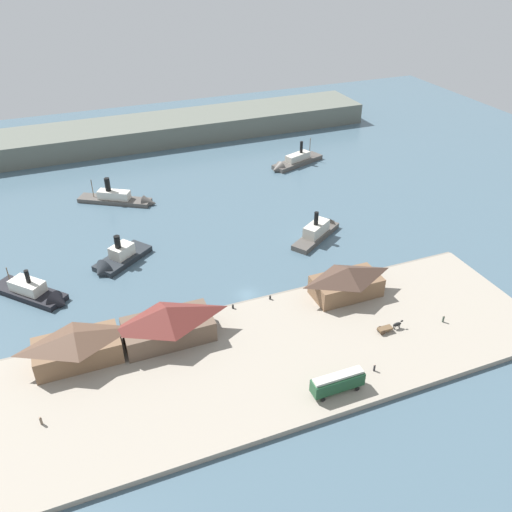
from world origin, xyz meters
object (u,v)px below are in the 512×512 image
at_px(ferry_shed_west_terminal, 77,346).
at_px(ferry_approaching_west, 116,260).
at_px(ferry_moored_west, 319,231).
at_px(ferry_outer_harbor, 123,199).
at_px(pedestrian_walking_east, 41,421).
at_px(mooring_post_center_west, 270,298).
at_px(pedestrian_near_cart, 374,368).
at_px(horse_cart, 389,327).
at_px(mooring_post_east, 233,307).
at_px(ferry_approaching_east, 37,294).
at_px(ferry_mid_harbor, 292,163).
at_px(ferry_shed_east_terminal, 347,281).
at_px(pedestrian_by_tram, 443,319).
at_px(ferry_shed_central_terminal, 168,323).
at_px(street_tram, 338,382).

bearing_deg(ferry_shed_west_terminal, ferry_approaching_west, 69.45).
height_order(ferry_moored_west, ferry_outer_harbor, ferry_moored_west).
xyz_separation_m(pedestrian_walking_east, mooring_post_center_west, (50.13, 18.13, -0.35)).
bearing_deg(pedestrian_near_cart, horse_cart, 43.86).
bearing_deg(mooring_post_east, ferry_shed_west_terminal, -172.74).
bearing_deg(mooring_post_east, ferry_approaching_east, 151.50).
relative_size(ferry_shed_west_terminal, ferry_approaching_east, 0.89).
height_order(mooring_post_center_west, ferry_mid_harbor, ferry_mid_harbor).
height_order(pedestrian_near_cart, mooring_post_east, pedestrian_near_cart).
bearing_deg(mooring_post_east, ferry_moored_west, 34.74).
bearing_deg(ferry_shed_west_terminal, ferry_approaching_east, 104.51).
xyz_separation_m(mooring_post_east, mooring_post_center_west, (8.97, 0.01, 0.00)).
distance_m(pedestrian_walking_east, ferry_mid_harbor, 126.01).
height_order(pedestrian_walking_east, ferry_mid_harbor, ferry_mid_harbor).
relative_size(pedestrian_near_cart, ferry_approaching_west, 0.09).
relative_size(mooring_post_east, ferry_approaching_west, 0.05).
bearing_deg(mooring_post_east, pedestrian_near_cart, -56.78).
distance_m(ferry_shed_west_terminal, ferry_outer_harbor, 71.22).
bearing_deg(ferry_mid_harbor, pedestrian_walking_east, -134.92).
bearing_deg(ferry_shed_east_terminal, mooring_post_east, 169.73).
distance_m(horse_cart, ferry_approaching_west, 68.72).
bearing_deg(ferry_shed_west_terminal, pedestrian_walking_east, -119.31).
bearing_deg(ferry_shed_west_terminal, ferry_mid_harbor, 42.87).
relative_size(pedestrian_by_tram, mooring_post_east, 1.88).
xyz_separation_m(ferry_shed_west_terminal, mooring_post_east, (33.38, 4.26, -3.07)).
height_order(ferry_shed_central_terminal, mooring_post_east, ferry_shed_central_terminal).
xyz_separation_m(mooring_post_center_west, ferry_approaching_east, (-49.09, 21.77, -0.38)).
xyz_separation_m(street_tram, mooring_post_east, (-9.32, 30.21, -1.93)).
relative_size(horse_cart, ferry_moored_west, 0.31).
distance_m(horse_cart, mooring_post_east, 33.87).
height_order(ferry_shed_west_terminal, ferry_shed_central_terminal, ferry_shed_central_terminal).
height_order(pedestrian_by_tram, ferry_moored_west, ferry_moored_west).
bearing_deg(ferry_approaching_west, mooring_post_east, -54.50).
relative_size(ferry_moored_west, ferry_approaching_west, 1.13).
height_order(ferry_outer_harbor, ferry_approaching_west, ferry_outer_harbor).
distance_m(mooring_post_east, ferry_approaching_west, 35.88).
relative_size(street_tram, ferry_moored_west, 0.52).
xyz_separation_m(street_tram, ferry_moored_west, (24.37, 53.58, -1.96)).
relative_size(pedestrian_near_cart, pedestrian_by_tram, 0.93).
relative_size(ferry_shed_west_terminal, pedestrian_walking_east, 9.39).
bearing_deg(mooring_post_east, pedestrian_by_tram, -27.78).
bearing_deg(ferry_mid_harbor, pedestrian_near_cart, -106.43).
relative_size(ferry_outer_harbor, ferry_approaching_west, 1.38).
bearing_deg(mooring_post_east, ferry_outer_harbor, 101.57).
bearing_deg(ferry_mid_harbor, ferry_shed_central_terminal, -129.97).
xyz_separation_m(street_tram, ferry_approaching_east, (-49.45, 51.99, -2.31)).
distance_m(mooring_post_center_west, ferry_approaching_east, 53.71).
bearing_deg(ferry_outer_harbor, horse_cart, -63.84).
height_order(ferry_shed_west_terminal, pedestrian_near_cart, ferry_shed_west_terminal).
height_order(ferry_shed_west_terminal, ferry_approaching_east, ferry_shed_west_terminal).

